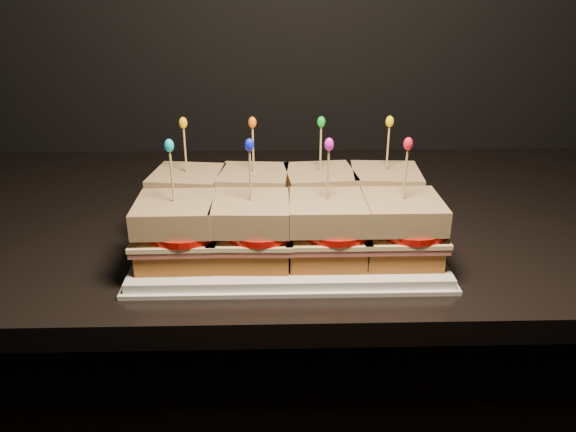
{
  "coord_description": "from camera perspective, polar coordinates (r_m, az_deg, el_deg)",
  "views": [
    {
      "loc": [
        -0.23,
        0.73,
        1.26
      ],
      "look_at": [
        -0.21,
        1.47,
        0.94
      ],
      "focal_mm": 35.0,
      "sensor_mm": 36.0,
      "label": 1
    }
  ],
  "objects": [
    {
      "name": "sandwich_1_tomato",
      "position": [
        0.85,
        -2.66,
        1.94
      ],
      "size": [
        0.1,
        0.1,
        0.01
      ],
      "primitive_type": "cylinder",
      "color": "#BF0F09",
      "rests_on": "sandwich_1_cheese"
    },
    {
      "name": "sandwich_7_cheese",
      "position": [
        0.77,
        11.38,
        -1.52
      ],
      "size": [
        0.11,
        0.11,
        0.01
      ],
      "primitive_type": "cube",
      "rotation": [
        0.0,
        0.0,
        -0.0
      ],
      "color": "#FFE4A1",
      "rests_on": "sandwich_7_ham"
    },
    {
      "name": "sandwich_1_bread_bot",
      "position": [
        0.87,
        -3.4,
        0.1
      ],
      "size": [
        0.11,
        0.11,
        0.03
      ],
      "primitive_type": "cube",
      "rotation": [
        0.0,
        0.0,
        -0.09
      ],
      "color": "brown",
      "rests_on": "platter"
    },
    {
      "name": "sandwich_7_bread_bot",
      "position": [
        0.78,
        11.24,
        -3.17
      ],
      "size": [
        0.1,
        0.1,
        0.03
      ],
      "primitive_type": "cube",
      "rotation": [
        0.0,
        0.0,
        -0.0
      ],
      "color": "brown",
      "rests_on": "platter"
    },
    {
      "name": "sandwich_3_pick",
      "position": [
        0.85,
        10.08,
        6.5
      ],
      "size": [
        0.0,
        0.0,
        0.09
      ],
      "primitive_type": "cylinder",
      "color": "tan",
      "rests_on": "sandwich_3_bread_top"
    },
    {
      "name": "sandwich_7_frill",
      "position": [
        0.73,
        12.11,
        7.19
      ],
      "size": [
        0.01,
        0.01,
        0.02
      ],
      "primitive_type": "ellipsoid",
      "color": "red",
      "rests_on": "sandwich_7_pick"
    },
    {
      "name": "sandwich_2_cheese",
      "position": [
        0.87,
        3.21,
        1.68
      ],
      "size": [
        0.12,
        0.12,
        0.01
      ],
      "primitive_type": "cube",
      "rotation": [
        0.0,
        0.0,
        0.09
      ],
      "color": "#FFE4A1",
      "rests_on": "sandwich_2_ham"
    },
    {
      "name": "platter_rim",
      "position": [
        0.83,
        0.0,
        -3.31
      ],
      "size": [
        0.43,
        0.27,
        0.01
      ],
      "primitive_type": "cube",
      "color": "white",
      "rests_on": "granite_slab"
    },
    {
      "name": "sandwich_2_bread_top",
      "position": [
        0.86,
        3.26,
        3.5
      ],
      "size": [
        0.11,
        0.11,
        0.03
      ],
      "primitive_type": "cube",
      "rotation": [
        0.0,
        0.0,
        0.09
      ],
      "color": "brown",
      "rests_on": "sandwich_2_tomato"
    },
    {
      "name": "sandwich_2_ham",
      "position": [
        0.87,
        3.2,
        1.25
      ],
      "size": [
        0.12,
        0.11,
        0.01
      ],
      "primitive_type": "cube",
      "rotation": [
        0.0,
        0.0,
        0.09
      ],
      "color": "#C45B56",
      "rests_on": "sandwich_2_bread_bot"
    },
    {
      "name": "sandwich_3_cheese",
      "position": [
        0.88,
        9.74,
        1.72
      ],
      "size": [
        0.12,
        0.11,
        0.01
      ],
      "primitive_type": "cube",
      "rotation": [
        0.0,
        0.0,
        -0.07
      ],
      "color": "#FFE4A1",
      "rests_on": "sandwich_3_ham"
    },
    {
      "name": "platter",
      "position": [
        0.83,
        0.0,
        -2.94
      ],
      "size": [
        0.42,
        0.26,
        0.02
      ],
      "primitive_type": "cube",
      "color": "white",
      "rests_on": "granite_slab"
    },
    {
      "name": "sandwich_0_tomato",
      "position": [
        0.86,
        -9.33,
        1.85
      ],
      "size": [
        0.1,
        0.1,
        0.01
      ],
      "primitive_type": "cylinder",
      "color": "#BF0F09",
      "rests_on": "sandwich_0_cheese"
    },
    {
      "name": "sandwich_3_tomato",
      "position": [
        0.87,
        10.62,
        2.04
      ],
      "size": [
        0.1,
        0.1,
        0.01
      ],
      "primitive_type": "cylinder",
      "color": "#BF0F09",
      "rests_on": "sandwich_3_cheese"
    },
    {
      "name": "sandwich_7_ham",
      "position": [
        0.77,
        11.34,
        -1.99
      ],
      "size": [
        0.11,
        0.11,
        0.01
      ],
      "primitive_type": "cube",
      "rotation": [
        0.0,
        0.0,
        -0.0
      ],
      "color": "#C45B56",
      "rests_on": "sandwich_7_bread_bot"
    },
    {
      "name": "granite_slab",
      "position": [
        1.03,
        -16.3,
        -0.16
      ],
      "size": [
        2.61,
        0.73,
        0.03
      ],
      "primitive_type": "cube",
      "color": "black",
      "rests_on": "cabinet"
    },
    {
      "name": "sandwich_0_bread_top",
      "position": [
        0.86,
        -10.17,
        3.33
      ],
      "size": [
        0.11,
        0.11,
        0.03
      ],
      "primitive_type": "cube",
      "rotation": [
        0.0,
        0.0,
        -0.13
      ],
      "color": "brown",
      "rests_on": "sandwich_0_tomato"
    },
    {
      "name": "sandwich_5_ham",
      "position": [
        0.76,
        -3.68,
        -2.2
      ],
      "size": [
        0.11,
        0.11,
        0.01
      ],
      "primitive_type": "cube",
      "rotation": [
        0.0,
        0.0,
        -0.03
      ],
      "color": "#C45B56",
      "rests_on": "sandwich_5_bread_bot"
    },
    {
      "name": "sandwich_0_cheese",
      "position": [
        0.87,
        -10.04,
        1.52
      ],
      "size": [
        0.12,
        0.12,
        0.01
      ],
      "primitive_type": "cube",
      "rotation": [
        0.0,
        0.0,
        -0.13
      ],
      "color": "#FFE4A1",
      "rests_on": "sandwich_0_ham"
    },
    {
      "name": "sandwich_1_cheese",
      "position": [
        0.86,
        -3.44,
        1.61
      ],
      "size": [
        0.12,
        0.12,
        0.01
      ],
      "primitive_type": "cube",
      "rotation": [
        0.0,
        0.0,
        -0.09
      ],
      "color": "#FFE4A1",
      "rests_on": "sandwich_1_ham"
    },
    {
      "name": "sandwich_6_bread_top",
      "position": [
        0.74,
        3.99,
        0.42
      ],
      "size": [
        0.1,
        0.1,
        0.03
      ],
      "primitive_type": "cube",
      "rotation": [
        0.0,
        0.0,
        -0.01
      ],
      "color": "brown",
      "rests_on": "sandwich_6_tomato"
    },
    {
      "name": "sandwich_6_tomato",
      "position": [
        0.75,
        4.9,
        -1.29
      ],
      "size": [
        0.1,
        0.1,
        0.01
      ],
      "primitive_type": "cylinder",
      "color": "#BF0F09",
      "rests_on": "sandwich_6_cheese"
    },
    {
      "name": "sandwich_5_frill",
      "position": [
        0.71,
        -3.95,
        7.22
      ],
      "size": [
        0.01,
        0.01,
        0.02
      ],
      "primitive_type": "ellipsoid",
      "color": "#0E1CDA",
      "rests_on": "sandwich_5_pick"
    },
    {
      "name": "sandwich_0_ham",
      "position": [
        0.87,
        -10.01,
        1.1
      ],
      "size": [
        0.12,
        0.12,
        0.01
      ],
      "primitive_type": "cube",
      "rotation": [
        0.0,
        0.0,
        -0.13
      ],
      "color": "#C45B56",
      "rests_on": "sandwich_0_bread_bot"
    },
    {
      "name": "sandwich_5_cheese",
      "position": [
        0.75,
        -3.7,
        -1.72
      ],
      "size": [
        0.11,
        0.11,
        0.01
      ],
      "primitive_type": "cube",
      "rotation": [
        0.0,
        0.0,
        -0.03
      ],
      "color": "#FFE4A1",
      "rests_on": "sandwich_5_ham"
    },
    {
      "name": "sandwich_7_bread_top",
      "position": [
        0.76,
        11.54,
        0.49
      ],
      "size": [
        0.1,
        0.1,
        0.03
      ],
      "primitive_type": "cube",
      "rotation": [
        0.0,
        0.0,
        -0.0
      ],
      "color": "brown",
      "rests_on": "sandwich_7_tomato"
    },
    {
      "name": "sandwich_6_pick",
      "position": [
        0.73,
        4.09,
        3.86
      ],
      "size": [
        0.0,
        0.0,
        0.09
      ],
      "primitive_type": "cylinder",
      "color": "tan",
      "rests_on": "sandwich_6_bread_top"
    },
    {
      "name": "sandwich_5_bread_top",
      "position": [
        0.74,
        -3.75,
        0.34
      ],
      "size": [
        0.1,
        0.1,
        0.03
      ],
      "primitive_type": "cube",
      "rotation": [
        0.0,
        0.0,
        -0.03
      ],
      "color": "brown",
      "rests_on": "sandwich_5_tomato"
    },
    {
      "name": "sandwich_1_ham",
      "position": [
        0.87,
        -3.43,
        1.18
      ],
      "size": [
        0.12,
        0.11,
        0.01
      ],
      "primitive_type": "cube",
      "rotation": [
        0.0,
        0.0,
        -0.09
      ],
      "color": "#C45B56",
      "rests_on": "sandwich_1_bread_bot"
    },
    {
      "name": "sandwich_4_bread_bot",
      "position": [
        0.77,
        -11.11,
        -3.44
      ],
      "size": [
        0.1,
        0.1,
        0.03
      ],
      "primitive_type": "cube",
      "rotation": [
        0.0,
        0.0,
        0.01
      ],
      "color": "brown",
      "rests_on": "platter"
    },
    {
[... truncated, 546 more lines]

